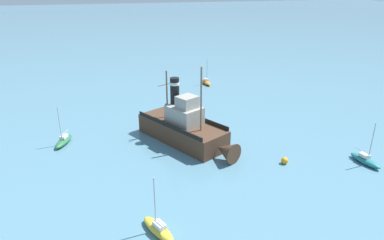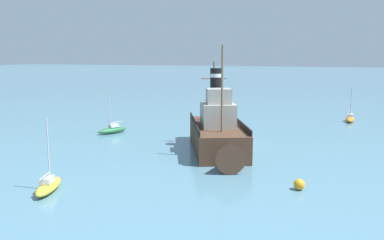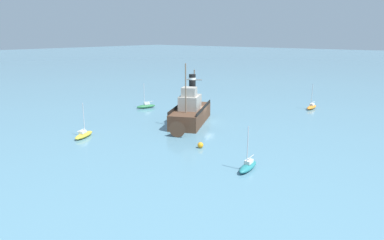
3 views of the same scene
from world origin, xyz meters
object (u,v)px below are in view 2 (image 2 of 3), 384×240
(old_tugboat, at_px, (218,132))
(sailboat_green, at_px, (112,130))
(sailboat_yellow, at_px, (48,185))
(mooring_buoy, at_px, (299,184))
(sailboat_orange, at_px, (350,119))

(old_tugboat, distance_m, sailboat_green, 14.90)
(sailboat_yellow, height_order, mooring_buoy, sailboat_yellow)
(old_tugboat, xyz_separation_m, sailboat_green, (14.26, -4.06, -1.40))
(sailboat_yellow, bearing_deg, sailboat_orange, -115.44)
(sailboat_green, height_order, mooring_buoy, sailboat_green)
(old_tugboat, relative_size, sailboat_yellow, 2.95)
(old_tugboat, relative_size, mooring_buoy, 19.14)
(sailboat_yellow, height_order, sailboat_orange, same)
(mooring_buoy, bearing_deg, sailboat_yellow, 22.95)
(sailboat_green, bearing_deg, old_tugboat, 164.10)
(sailboat_green, bearing_deg, sailboat_yellow, 110.95)
(sailboat_orange, bearing_deg, sailboat_yellow, 64.56)
(sailboat_yellow, bearing_deg, mooring_buoy, -157.05)
(old_tugboat, xyz_separation_m, sailboat_yellow, (6.89, 15.19, -1.40))
(sailboat_yellow, height_order, sailboat_green, same)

